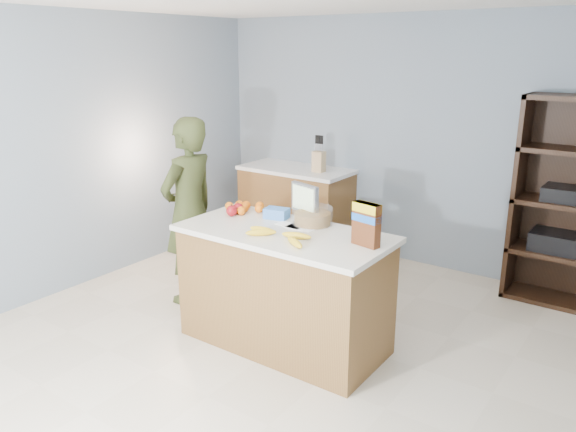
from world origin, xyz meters
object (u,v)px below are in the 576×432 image
Objects in this scene: tv at (305,200)px; cereal_box at (366,221)px; counter_peninsula at (284,293)px; shelving_unit at (571,207)px; person at (189,211)px.

cereal_box is at bearing -20.91° from tv.
cereal_box is (0.63, 0.06, 0.65)m from counter_peninsula.
shelving_unit reaches higher than counter_peninsula.
person is (-2.69, -1.86, -0.05)m from shelving_unit.
shelving_unit reaches higher than person.
counter_peninsula is 1.22m from person.
tv is (-1.58, -1.74, 0.19)m from shelving_unit.
counter_peninsula is 5.34× the size of cereal_box.
person is 5.56× the size of cereal_box.
cereal_box is at bearing 85.22° from person.
shelving_unit is at bearing 47.73° from tv.
counter_peninsula is at bearing 80.07° from person.
person reaches higher than tv.
shelving_unit is 6.16× the size of cereal_box.
cereal_box is at bearing -114.92° from shelving_unit.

